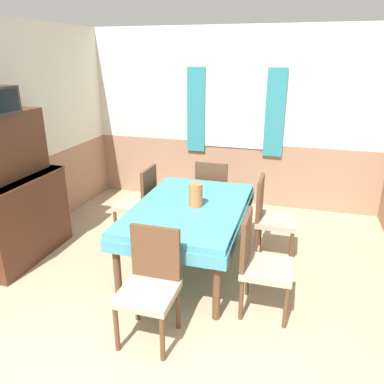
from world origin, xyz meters
TOP-DOWN VIEW (x-y plane):
  - wall_back at (0.00, 4.28)m, footprint 4.74×0.10m
  - wall_left at (-2.20, 2.13)m, footprint 0.05×4.66m
  - dining_table at (-0.05, 2.20)m, footprint 1.14×1.72m
  - chair_head_window at (-0.05, 3.29)m, footprint 0.44×0.44m
  - chair_left_far at (-0.86, 2.72)m, footprint 0.44×0.44m
  - chair_head_near at (-0.05, 1.11)m, footprint 0.44×0.44m
  - chair_right_far at (0.75, 2.72)m, footprint 0.44×0.44m
  - chair_right_near at (0.75, 1.68)m, footprint 0.44×0.44m
  - sideboard at (-1.95, 1.89)m, footprint 0.46×1.18m
  - vase at (0.01, 2.20)m, footprint 0.14×0.14m

SIDE VIEW (x-z plane):
  - chair_head_window at x=-0.05m, z-range 0.04..0.96m
  - chair_left_far at x=-0.86m, z-range 0.04..0.96m
  - chair_head_near at x=-0.05m, z-range 0.04..0.96m
  - chair_right_far at x=0.75m, z-range 0.04..0.96m
  - chair_right_near at x=0.75m, z-range 0.04..0.96m
  - dining_table at x=-0.05m, z-range 0.26..1.00m
  - sideboard at x=-1.95m, z-range -0.13..1.52m
  - vase at x=0.01m, z-range 0.73..0.98m
  - wall_left at x=-2.20m, z-range 0.00..2.60m
  - wall_back at x=0.00m, z-range 0.01..2.61m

